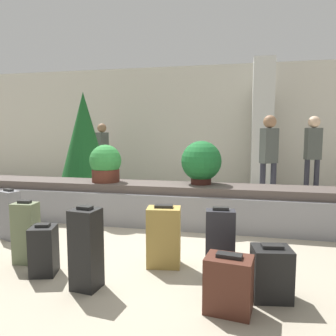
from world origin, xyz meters
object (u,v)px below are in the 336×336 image
object	(u,v)px
decorated_tree	(84,143)
traveler_2	(313,149)
suitcase_2	(86,249)
suitcase_5	(220,246)
suitcase_1	(271,273)
potted_plant_0	(201,162)
suitcase_6	(10,215)
potted_plant_1	(106,164)
traveler_0	(102,149)
pillar	(262,126)
suitcase_7	(26,233)
suitcase_0	(229,284)
suitcase_3	(164,237)
traveler_1	(269,152)
suitcase_4	(44,250)

from	to	relation	value
decorated_tree	traveler_2	bearing A→B (deg)	15.35
suitcase_2	suitcase_5	world-z (taller)	suitcase_2
suitcase_1	potted_plant_0	distance (m)	2.50
suitcase_5	suitcase_6	xyz separation A→B (m)	(-2.88, 0.68, -0.03)
suitcase_1	decorated_tree	world-z (taller)	decorated_tree
suitcase_5	decorated_tree	world-z (taller)	decorated_tree
potted_plant_1	traveler_0	distance (m)	3.25
traveler_0	pillar	bearing A→B (deg)	111.23
suitcase_7	suitcase_1	bearing A→B (deg)	-9.28
pillar	suitcase_5	xyz separation A→B (m)	(-0.66, -5.21, -1.24)
suitcase_0	decorated_tree	bearing A→B (deg)	138.06
potted_plant_0	potted_plant_1	bearing A→B (deg)	-175.45
suitcase_3	decorated_tree	world-z (taller)	decorated_tree
suitcase_5	traveler_2	world-z (taller)	traveler_2
suitcase_5	decorated_tree	distance (m)	4.47
suitcase_2	potted_plant_0	distance (m)	2.58
suitcase_2	potted_plant_1	bearing A→B (deg)	115.59
traveler_0	suitcase_0	bearing A→B (deg)	48.61
suitcase_0	traveler_2	world-z (taller)	traveler_2
suitcase_5	traveler_2	bearing A→B (deg)	63.69
suitcase_3	traveler_1	bearing A→B (deg)	59.74
suitcase_2	potted_plant_1	size ratio (longest dim) A/B	1.29
traveler_1	suitcase_0	bearing A→B (deg)	-135.15
suitcase_1	suitcase_6	xyz separation A→B (m)	(-3.34, 0.90, 0.10)
traveler_0	suitcase_5	bearing A→B (deg)	50.49
pillar	potted_plant_1	xyz separation A→B (m)	(-2.64, -3.34, -0.67)
suitcase_2	suitcase_5	distance (m)	1.27
suitcase_2	traveler_0	world-z (taller)	traveler_0
suitcase_4	potted_plant_1	xyz separation A→B (m)	(-0.21, 2.08, 0.68)
suitcase_0	potted_plant_1	world-z (taller)	potted_plant_1
traveler_2	suitcase_0	bearing A→B (deg)	-124.52
potted_plant_1	suitcase_0	bearing A→B (deg)	-48.76
suitcase_5	traveler_0	size ratio (longest dim) A/B	0.45
suitcase_7	potted_plant_1	size ratio (longest dim) A/B	1.17
suitcase_2	suitcase_6	size ratio (longest dim) A/B	1.13
pillar	decorated_tree	distance (m)	4.22
suitcase_5	traveler_0	distance (m)	5.90
suitcase_3	traveler_2	xyz separation A→B (m)	(2.30, 4.22, 0.76)
suitcase_1	suitcase_5	size ratio (longest dim) A/B	0.66
potted_plant_1	traveler_0	xyz separation A→B (m)	(-1.37, 2.95, 0.06)
potted_plant_1	suitcase_3	bearing A→B (deg)	-49.70
suitcase_6	traveler_0	xyz separation A→B (m)	(-0.47, 4.13, 0.66)
traveler_1	pillar	bearing A→B (deg)	54.55
suitcase_6	pillar	bearing A→B (deg)	71.98
potted_plant_1	traveler_0	world-z (taller)	traveler_0
traveler_2	traveler_1	bearing A→B (deg)	-152.64
suitcase_1	potted_plant_1	distance (m)	3.29
suitcase_4	suitcase_7	world-z (taller)	suitcase_7
suitcase_1	potted_plant_1	bearing A→B (deg)	130.43
suitcase_3	traveler_2	distance (m)	4.87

